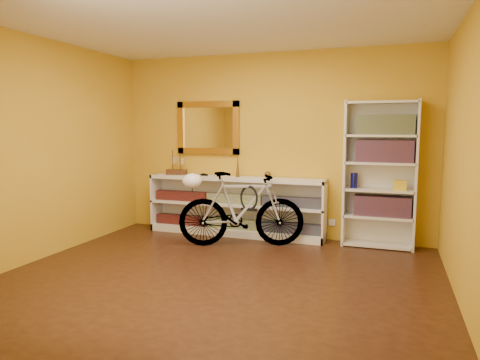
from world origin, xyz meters
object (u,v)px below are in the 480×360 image
(console_unit, at_px, (235,206))
(helmet, at_px, (192,181))
(bicycle, at_px, (241,209))
(bookcase, at_px, (379,175))

(console_unit, distance_m, helmet, 0.93)
(bicycle, bearing_deg, console_unit, 8.09)
(console_unit, xyz_separation_m, bookcase, (1.97, 0.03, 0.52))
(bookcase, bearing_deg, console_unit, -179.27)
(console_unit, relative_size, bicycle, 1.55)
(bookcase, distance_m, bicycle, 1.84)
(helmet, bearing_deg, bicycle, 19.99)
(console_unit, distance_m, bicycle, 0.61)
(bookcase, relative_size, helmet, 7.26)
(bookcase, bearing_deg, helmet, -161.29)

